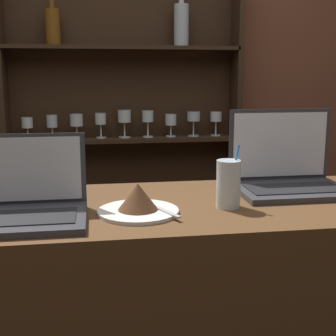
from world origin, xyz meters
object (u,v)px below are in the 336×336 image
laptop_near (20,203)px  water_glass (228,184)px  cake_plate (138,202)px  laptop_far (288,173)px

laptop_near → water_glass: 0.56m
cake_plate → laptop_near: bearing=-179.3°
laptop_near → laptop_far: (0.80, 0.19, 0.01)m
laptop_near → water_glass: laptop_near is taller
laptop_far → water_glass: laptop_far is taller
laptop_far → cake_plate: 0.53m
cake_plate → water_glass: water_glass is taller
water_glass → laptop_near: bearing=-177.7°
laptop_near → water_glass: bearing=2.3°
laptop_near → laptop_far: bearing=13.1°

